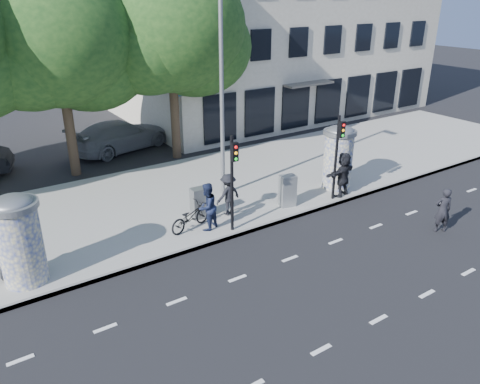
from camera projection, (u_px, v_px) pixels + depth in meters
ground at (320, 280)px, 13.77m from camera, size 120.00×120.00×0.00m
sidewalk at (197, 193)px, 19.47m from camera, size 40.00×8.00×0.15m
curb at (251, 230)px, 16.45m from camera, size 40.00×0.10×0.16m
lane_dash_near at (379, 319)px, 12.09m from camera, size 32.00×0.12×0.01m
lane_dash_far at (290, 259)px, 14.84m from camera, size 32.00×0.12×0.01m
ad_column_left at (19, 238)px, 12.93m from camera, size 1.36×1.36×2.65m
ad_column_right at (338, 156)px, 19.41m from camera, size 1.36×1.36×2.65m
traffic_pole_near at (233, 174)px, 15.48m from camera, size 0.22×0.31×3.40m
traffic_pole_far at (338, 149)px, 17.93m from camera, size 0.22×0.31×3.40m
street_lamp at (222, 80)px, 17.35m from camera, size 0.25×0.93×8.00m
tree_near_left at (56, 37)px, 19.29m from camera, size 6.80×6.80×8.97m
tree_center at (170, 27)px, 21.44m from camera, size 7.00×7.00×9.30m
building at (258, 19)px, 32.79m from camera, size 20.30×15.85×12.00m
ped_a at (7, 253)px, 13.25m from camera, size 0.89×0.65×1.66m
ped_c at (207, 207)px, 16.06m from camera, size 1.02×0.93×1.70m
ped_d at (228, 194)px, 17.18m from camera, size 1.09×0.71×1.58m
ped_f at (343, 174)px, 18.73m from camera, size 1.78×0.91×1.83m
man_road at (443, 210)px, 16.24m from camera, size 0.71×0.62×1.63m
bicycle at (190, 217)px, 16.23m from camera, size 1.07×1.85×0.92m
cabinet_left at (199, 203)px, 16.99m from camera, size 0.58×0.43×1.16m
cabinet_right at (288, 191)px, 17.93m from camera, size 0.68×0.56×1.24m
car_right at (120, 136)px, 24.70m from camera, size 3.62×5.88×1.59m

